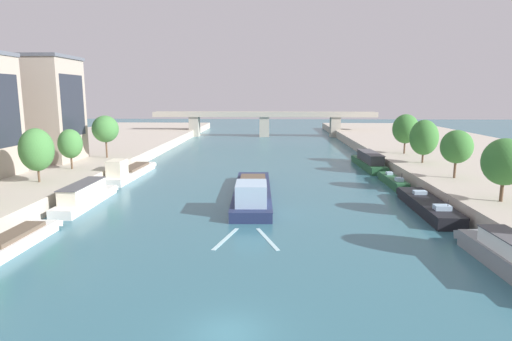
{
  "coord_description": "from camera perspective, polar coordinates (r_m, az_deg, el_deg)",
  "views": [
    {
      "loc": [
        2.26,
        -20.84,
        12.42
      ],
      "look_at": [
        0.0,
        40.32,
        1.61
      ],
      "focal_mm": 30.34,
      "sensor_mm": 36.0,
      "label": 1
    }
  ],
  "objects": [
    {
      "name": "tree_right_past_mid",
      "position": [
        59.54,
        24.94,
        2.85
      ],
      "size": [
        3.91,
        3.91,
        6.06
      ],
      "color": "brown",
      "rests_on": "quay_right"
    },
    {
      "name": "bridge_far",
      "position": [
        128.86,
        1.11,
        6.6
      ],
      "size": [
        65.78,
        4.4,
        7.33
      ],
      "color": "#ADA899",
      "rests_on": "ground"
    },
    {
      "name": "moored_boat_left_upstream",
      "position": [
        67.84,
        -16.4,
        -0.11
      ],
      "size": [
        3.29,
        16.78,
        3.37
      ],
      "color": "silver",
      "rests_on": "ground"
    },
    {
      "name": "tree_right_distant",
      "position": [
        81.14,
        19.12,
        5.21
      ],
      "size": [
        4.54,
        4.54,
        6.99
      ],
      "color": "brown",
      "rests_on": "quay_right"
    },
    {
      "name": "tree_left_second",
      "position": [
        57.68,
        -26.97,
        2.46
      ],
      "size": [
        3.96,
        3.96,
        6.49
      ],
      "color": "brown",
      "rests_on": "quay_left"
    },
    {
      "name": "quay_right",
      "position": [
        85.0,
        27.63,
        1.15
      ],
      "size": [
        36.0,
        170.0,
        1.99
      ],
      "primitive_type": "cube",
      "color": "#B7AD9E",
      "rests_on": "ground"
    },
    {
      "name": "barge_midriver",
      "position": [
        51.55,
        -0.5,
        -2.81
      ],
      "size": [
        5.01,
        23.27,
        3.36
      ],
      "color": "#1E284C",
      "rests_on": "ground"
    },
    {
      "name": "moored_boat_right_downstream",
      "position": [
        62.65,
        17.58,
        -1.32
      ],
      "size": [
        1.83,
        10.27,
        2.25
      ],
      "color": "#235633",
      "rests_on": "ground"
    },
    {
      "name": "tree_right_far",
      "position": [
        48.42,
        29.95,
        0.99
      ],
      "size": [
        4.24,
        4.24,
        6.26
      ],
      "color": "brown",
      "rests_on": "quay_right"
    },
    {
      "name": "quay_left",
      "position": [
        87.04,
        -26.13,
        1.45
      ],
      "size": [
        36.0,
        170.0,
        1.99
      ],
      "primitive_type": "cube",
      "color": "#B7AD9E",
      "rests_on": "ground"
    },
    {
      "name": "moored_boat_left_far",
      "position": [
        39.37,
        -30.57,
        -8.39
      ],
      "size": [
        2.62,
        12.88,
        3.25
      ],
      "color": "silver",
      "rests_on": "ground"
    },
    {
      "name": "tree_left_third",
      "position": [
        66.0,
        -23.3,
        3.26
      ],
      "size": [
        3.32,
        3.32,
        5.64
      ],
      "color": "brown",
      "rests_on": "quay_left"
    },
    {
      "name": "tree_right_second",
      "position": [
        70.92,
        21.27,
        4.08
      ],
      "size": [
        4.27,
        4.27,
        6.63
      ],
      "color": "brown",
      "rests_on": "quay_right"
    },
    {
      "name": "ground_plane",
      "position": [
        24.37,
        -3.74,
        -20.65
      ],
      "size": [
        400.0,
        400.0,
        0.0
      ],
      "primitive_type": "plane",
      "color": "#336675"
    },
    {
      "name": "moored_boat_right_midway",
      "position": [
        50.01,
        21.68,
        -4.3
      ],
      "size": [
        3.02,
        14.54,
        2.37
      ],
      "color": "black",
      "rests_on": "ground"
    },
    {
      "name": "building_left_tall",
      "position": [
        77.48,
        -28.02,
        7.19
      ],
      "size": [
        15.42,
        9.95,
        16.3
      ],
      "color": "#A89989",
      "rests_on": "quay_left"
    },
    {
      "name": "tree_left_end_of_row",
      "position": [
        75.8,
        -19.25,
        5.19
      ],
      "size": [
        4.27,
        4.27,
        6.99
      ],
      "color": "brown",
      "rests_on": "quay_left"
    },
    {
      "name": "moored_boat_right_lone",
      "position": [
        76.18,
        14.67,
        1.19
      ],
      "size": [
        3.2,
        15.92,
        2.78
      ],
      "color": "#235633",
      "rests_on": "ground"
    },
    {
      "name": "wake_behind_barge",
      "position": [
        38.13,
        -1.26,
        -8.97
      ],
      "size": [
        5.6,
        5.97,
        0.03
      ],
      "color": "#A5D1DB",
      "rests_on": "ground"
    },
    {
      "name": "moored_boat_left_lone",
      "position": [
        52.63,
        -21.61,
        -3.11
      ],
      "size": [
        2.59,
        13.6,
        2.65
      ],
      "color": "silver",
      "rests_on": "ground"
    }
  ]
}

